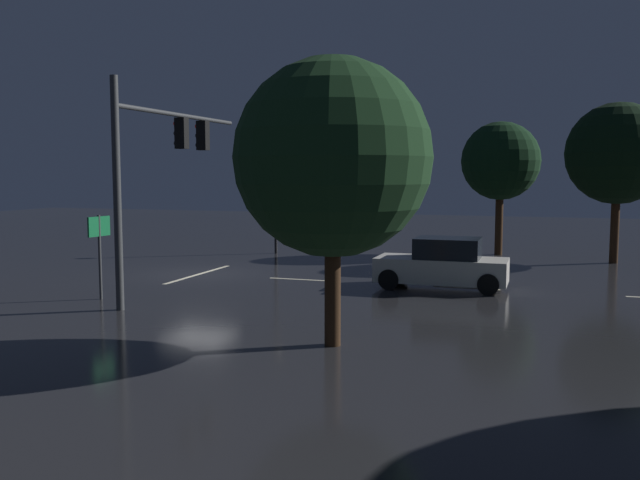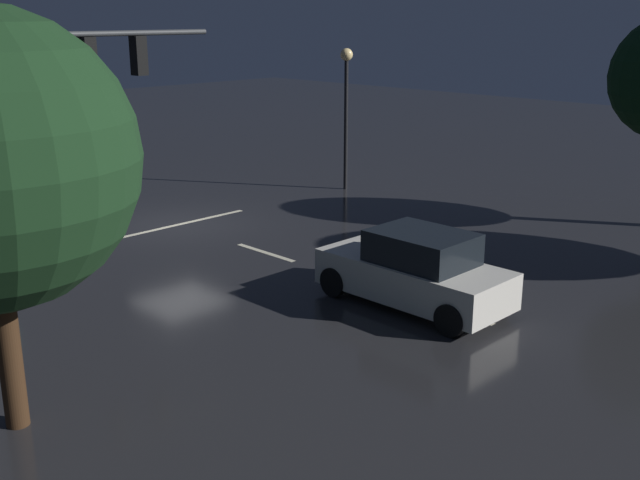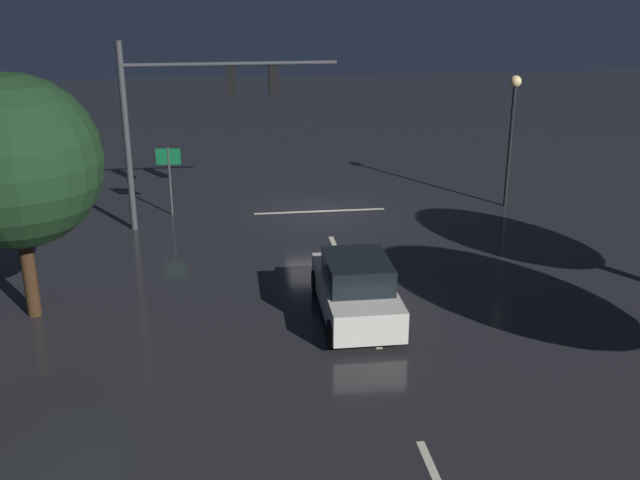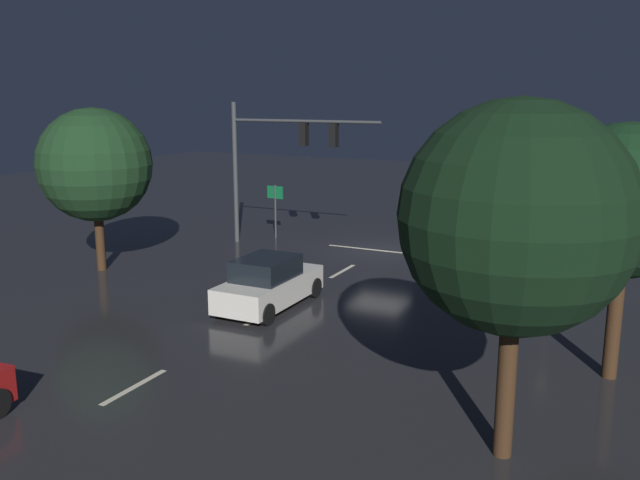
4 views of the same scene
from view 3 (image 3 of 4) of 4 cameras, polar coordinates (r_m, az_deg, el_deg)
ground_plane at (r=28.35m, az=-0.02°, el=2.19°), size 80.00×80.00×0.00m
traffic_signal_assembly at (r=25.99m, az=-9.61°, el=10.34°), size 7.31×0.47×6.49m
lane_dash_far at (r=24.60m, az=1.20°, el=-0.59°), size 0.16×2.20×0.01m
lane_dash_mid at (r=19.17m, az=3.92°, el=-6.79°), size 0.16×2.20×0.01m
lane_dash_near at (r=14.22m, az=8.85°, el=-17.51°), size 0.16×2.20×0.01m
stop_bar at (r=28.38m, az=-0.03°, el=2.22°), size 5.00×0.16×0.01m
car_approaching at (r=19.47m, az=2.77°, el=-3.76°), size 1.91×4.37×1.70m
street_lamp_left_kerb at (r=29.14m, az=14.52°, el=9.18°), size 0.44×0.44×5.02m
route_sign at (r=28.05m, az=-11.49°, el=5.55°), size 0.90×0.16×2.58m
tree_right_far at (r=19.96m, az=-22.41°, el=5.54°), size 4.37×4.37×6.36m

